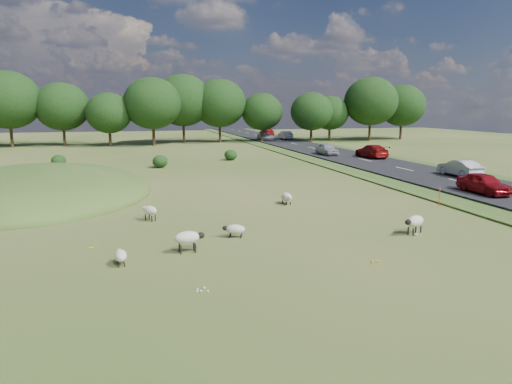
# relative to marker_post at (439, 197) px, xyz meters

# --- Properties ---
(ground) EXTENTS (160.00, 160.00, 0.00)m
(ground) POSITION_rel_marker_post_xyz_m (-13.16, 18.47, -0.60)
(ground) COLOR #34581B
(ground) RESTS_ON ground
(mound) EXTENTS (16.00, 20.00, 4.00)m
(mound) POSITION_rel_marker_post_xyz_m (-25.16, 10.47, -0.60)
(mound) COLOR #33561E
(mound) RESTS_ON ground
(road) EXTENTS (8.00, 150.00, 0.25)m
(road) POSITION_rel_marker_post_xyz_m (6.84, 28.47, -0.47)
(road) COLOR black
(road) RESTS_ON ground
(treeline) EXTENTS (96.28, 14.66, 11.70)m
(treeline) POSITION_rel_marker_post_xyz_m (-14.22, 53.90, 5.97)
(treeline) COLOR black
(treeline) RESTS_ON ground
(shrubs) EXTENTS (20.05, 6.21, 1.28)m
(shrubs) POSITION_rel_marker_post_xyz_m (-16.36, 26.05, 0.02)
(shrubs) COLOR black
(shrubs) RESTS_ON ground
(marker_post) EXTENTS (0.06, 0.06, 1.20)m
(marker_post) POSITION_rel_marker_post_xyz_m (0.00, 0.00, 0.00)
(marker_post) COLOR #D8590C
(marker_post) RESTS_ON ground
(sheep_0) EXTENTS (0.56, 1.08, 0.61)m
(sheep_0) POSITION_rel_marker_post_xyz_m (-18.92, -6.13, -0.21)
(sheep_0) COLOR beige
(sheep_0) RESTS_ON ground
(sheep_1) EXTENTS (1.15, 0.83, 0.64)m
(sheep_1) POSITION_rel_marker_post_xyz_m (-13.79, -3.52, -0.20)
(sheep_1) COLOR beige
(sheep_1) RESTS_ON ground
(sheep_2) EXTENTS (1.33, 0.67, 0.94)m
(sheep_2) POSITION_rel_marker_post_xyz_m (-16.18, -5.25, 0.06)
(sheep_2) COLOR beige
(sheep_2) RESTS_ON ground
(sheep_3) EXTENTS (0.61, 1.30, 0.75)m
(sheep_3) POSITION_rel_marker_post_xyz_m (-8.99, 3.01, -0.13)
(sheep_3) COLOR beige
(sheep_3) RESTS_ON ground
(sheep_4) EXTENTS (0.95, 1.15, 0.83)m
(sheep_4) POSITION_rel_marker_post_xyz_m (-17.56, 0.88, -0.02)
(sheep_4) COLOR beige
(sheep_4) RESTS_ON ground
(sheep_5) EXTENTS (1.36, 0.95, 0.95)m
(sheep_5) POSITION_rel_marker_post_xyz_m (-5.26, -5.25, 0.06)
(sheep_5) COLOR beige
(sheep_5) RESTS_ON ground
(car_0) EXTENTS (2.13, 5.23, 1.52)m
(car_0) POSITION_rel_marker_post_xyz_m (8.74, 24.40, 0.41)
(car_0) COLOR maroon
(car_0) RESTS_ON road
(car_1) EXTENTS (2.11, 5.19, 1.51)m
(car_1) POSITION_rel_marker_post_xyz_m (8.74, 68.74, 0.40)
(car_1) COLOR maroon
(car_1) RESTS_ON road
(car_2) EXTENTS (1.71, 4.26, 1.45)m
(car_2) POSITION_rel_marker_post_xyz_m (4.94, 28.72, 0.38)
(car_2) COLOR #B2B5BA
(car_2) RESTS_ON road
(car_3) EXTENTS (1.61, 4.61, 1.52)m
(car_3) POSITION_rel_marker_post_xyz_m (8.74, 56.62, 0.41)
(car_3) COLOR #B1B4BA
(car_3) RESTS_ON road
(car_4) EXTENTS (1.49, 4.29, 1.41)m
(car_4) POSITION_rel_marker_post_xyz_m (8.74, 9.16, 0.36)
(car_4) COLOR #A3A6AB
(car_4) RESTS_ON road
(car_5) EXTENTS (2.16, 4.68, 1.30)m
(car_5) POSITION_rel_marker_post_xyz_m (4.94, 56.40, 0.30)
(car_5) COLOR white
(car_5) RESTS_ON road
(car_6) EXTENTS (1.66, 4.13, 1.41)m
(car_6) POSITION_rel_marker_post_xyz_m (4.94, 1.91, 0.35)
(car_6) COLOR maroon
(car_6) RESTS_ON road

